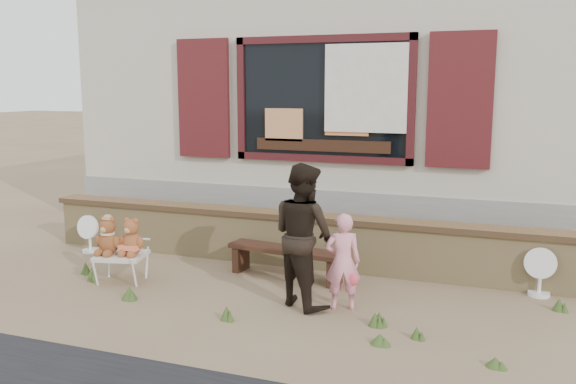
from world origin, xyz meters
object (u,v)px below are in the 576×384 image
at_px(folding_chair, 121,257).
at_px(teddy_bear_right, 132,236).
at_px(adult, 303,235).
at_px(bench, 286,256).
at_px(teddy_bear_left, 108,235).
at_px(child, 343,262).

height_order(folding_chair, teddy_bear_right, teddy_bear_right).
bearing_deg(adult, teddy_bear_right, 32.09).
bearing_deg(bench, adult, -50.72).
distance_m(bench, adult, 1.02).
distance_m(teddy_bear_left, adult, 2.35).
height_order(bench, adult, adult).
bearing_deg(folding_chair, child, -13.06).
distance_m(folding_chair, child, 2.62).
height_order(teddy_bear_left, child, child).
height_order(child, adult, adult).
height_order(bench, child, child).
relative_size(bench, folding_chair, 2.29).
bearing_deg(child, folding_chair, -17.98).
relative_size(folding_chair, teddy_bear_left, 1.44).
bearing_deg(adult, teddy_bear_left, 33.76).
relative_size(teddy_bear_left, teddy_bear_right, 1.01).
distance_m(teddy_bear_left, child, 2.75).
xyz_separation_m(child, adult, (-0.41, -0.01, 0.24)).
bearing_deg(teddy_bear_right, folding_chair, 180.00).
bearing_deg(folding_chair, teddy_bear_left, 180.00).
bearing_deg(teddy_bear_right, child, -13.80).
relative_size(teddy_bear_right, child, 0.44).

